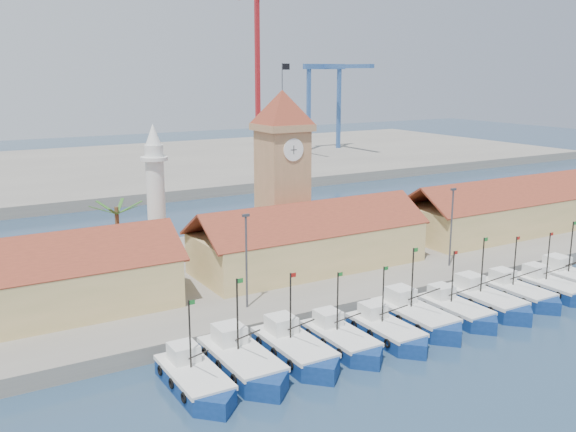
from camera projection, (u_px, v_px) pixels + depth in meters
ground at (429, 340)px, 56.85m from camera, size 400.00×400.00×0.00m
quay at (291, 264)px, 76.83m from camera, size 140.00×32.00×1.50m
terminal at (101, 169)px, 148.97m from camera, size 240.00×80.00×2.00m
boat_0 at (196, 382)px, 47.66m from camera, size 3.49×9.57×7.24m
boat_1 at (244, 364)px, 50.39m from camera, size 3.86×10.57×8.00m
boat_2 at (296, 351)px, 52.75m from camera, size 3.70×10.14×7.67m
boat_3 at (343, 341)px, 54.81m from camera, size 3.39×9.30×7.04m
boat_4 at (388, 333)px, 56.67m from camera, size 3.36×9.20×6.96m
boat_5 at (417, 318)px, 59.71m from camera, size 3.76×10.29×7.79m
boat_6 at (457, 312)px, 61.60m from camera, size 3.34×9.16×6.93m
boat_7 at (487, 302)px, 63.92m from camera, size 3.69×10.10×7.64m
boat_8 at (519, 294)px, 66.38m from camera, size 3.42×9.36×7.09m
boat_9 at (552, 288)px, 68.17m from camera, size 3.40×9.30×7.04m
boat_10 at (575, 281)px, 70.32m from camera, size 3.73×10.23×7.74m
hall_left at (5, 294)px, 56.87m from camera, size 31.20×10.13×7.61m
hall_center at (309, 245)px, 72.76m from camera, size 27.04×10.13×7.61m
hall_right at (504, 214)px, 88.65m from camera, size 31.20×10.13×7.61m
clock_tower at (282, 169)px, 76.03m from camera, size 5.80×5.80×22.70m
minaret at (156, 197)px, 70.76m from camera, size 3.00×3.00×16.30m
palm_tree at (118, 237)px, 67.37m from camera, size 5.60×5.03×8.39m
lamp_posts at (355, 239)px, 65.74m from camera, size 80.70×0.25×9.03m
crane_red_right at (260, 51)px, 157.00m from camera, size 1.00×31.93×47.27m
gantry at (331, 83)px, 172.73m from camera, size 13.00×22.00×23.20m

